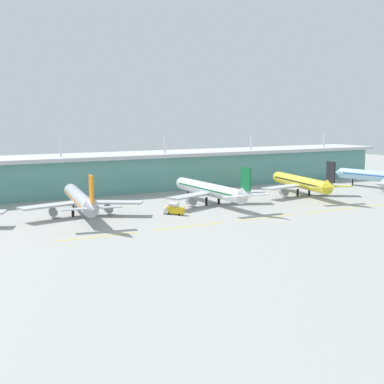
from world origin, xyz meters
name	(u,v)px	position (x,y,z in m)	size (l,w,h in m)	color
ground_plane	(281,220)	(0.00, 0.00, 0.00)	(600.00, 600.00, 0.00)	#9E9E99
terminal_building	(160,170)	(0.00, 104.78, 9.93)	(288.00, 34.00, 28.46)	#5B9E93
airliner_near_middle	(80,200)	(-64.21, 45.27, 6.45)	(48.12, 63.94, 18.90)	#ADB2BC
airliner_center	(211,190)	(-4.84, 43.73, 6.45)	(48.80, 63.26, 18.90)	silver
airliner_far_middle	(302,183)	(48.41, 44.80, 6.44)	(47.93, 59.15, 18.90)	yellow
taxiway_stripe_west	(98,237)	(-71.00, 5.80, 0.02)	(28.00, 0.70, 0.04)	yellow
taxiway_stripe_mid_west	(189,226)	(-37.00, 5.80, 0.02)	(28.00, 0.70, 0.04)	yellow
taxiway_stripe_centre	(266,218)	(-3.00, 5.80, 0.02)	(28.00, 0.70, 0.04)	yellow
taxiway_stripe_mid_east	(331,210)	(31.00, 5.80, 0.02)	(28.00, 0.70, 0.04)	yellow
baggage_cart	(167,211)	(-32.39, 32.60, 1.26)	(3.72, 3.91, 2.48)	silver
fuel_truck	(175,209)	(-30.47, 29.26, 2.26)	(5.81, 7.55, 4.95)	gold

